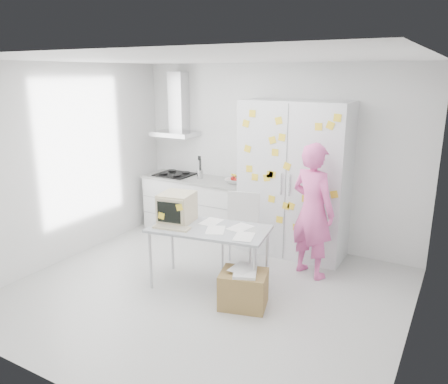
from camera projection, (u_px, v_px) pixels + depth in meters
The scene contains 10 objects.
floor at pixel (205, 293), 5.27m from camera, with size 4.50×4.00×0.02m, color silver.
walls at pixel (234, 172), 5.52m from camera, with size 4.52×4.01×2.70m.
ceiling at pixel (203, 59), 4.56m from camera, with size 4.50×4.00×0.02m, color white.
counter_run at pixel (198, 205), 7.14m from camera, with size 1.84×0.63×1.28m.
range_hood at pixel (178, 111), 7.08m from camera, with size 0.70×0.48×1.01m.
tall_cabinet at pixel (294, 180), 6.17m from camera, with size 1.50×0.68×2.20m.
person at pixel (313, 211), 5.52m from camera, with size 0.64×0.42×1.74m, color pink.
desk at pixel (188, 217), 5.33m from camera, with size 1.52×0.94×1.13m.
chair at pixel (241, 226), 5.85m from camera, with size 0.55×0.55×1.01m.
cardboard_box at pixel (243, 289), 4.90m from camera, with size 0.60×0.53×0.45m.
Camera 1 is at (2.55, -4.03, 2.56)m, focal length 35.00 mm.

